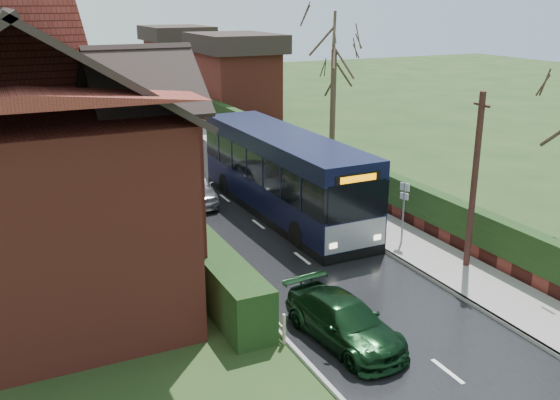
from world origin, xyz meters
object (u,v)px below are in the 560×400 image
brick_house (24,149)px  telegraph_pole (474,183)px  car_silver (192,186)px  bus_stop_sign (404,204)px  bus (283,175)px  car_green (344,321)px

brick_house → telegraph_pole: bearing=-23.8°
brick_house → telegraph_pole: 14.85m
car_silver → telegraph_pole: size_ratio=0.72×
brick_house → bus_stop_sign: 13.42m
brick_house → bus_stop_sign: (12.73, -3.28, -2.71)m
bus → telegraph_pole: (3.24, -8.06, 1.36)m
bus → brick_house: bearing=-169.4°
brick_house → bus: bearing=11.5°
car_green → bus_stop_sign: bearing=36.5°
car_green → bus_stop_sign: (5.60, 5.07, 1.06)m
brick_house → bus: brick_house is taller
car_silver → telegraph_pole: bearing=-53.6°
car_silver → bus_stop_sign: bus_stop_sign is taller
bus_stop_sign → telegraph_pole: 3.17m
telegraph_pole → car_green: bearing=-153.3°
car_silver → car_green: bearing=-82.9°
car_green → brick_house: bearing=124.8°
bus → car_silver: size_ratio=2.63×
bus_stop_sign → car_silver: bearing=100.6°
bus_stop_sign → telegraph_pole: (0.80, -2.70, 1.46)m
bus → telegraph_pole: telegraph_pole is taller
brick_house → car_green: brick_house is taller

